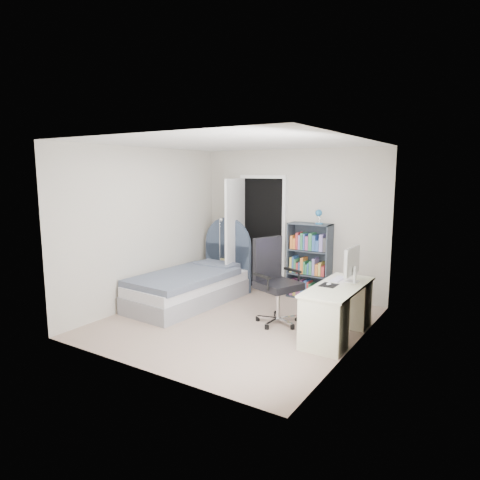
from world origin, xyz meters
The scene contains 8 objects.
room_shell centered at (0.00, 0.00, 1.25)m, with size 3.50×3.70×2.60m.
door centered at (-0.77, 1.52, 1.03)m, with size 0.92×0.82×2.06m.
bed centered at (-1.10, 0.41, 0.30)m, with size 1.11×2.18×1.31m.
nightstand centered at (-1.07, 1.40, 0.37)m, with size 0.38×0.38×0.57m.
floor_lamp centered at (-1.13, 1.26, 0.54)m, with size 0.19×0.19×1.32m.
bookcase centered at (0.42, 1.64, 0.60)m, with size 0.71×0.31×1.51m.
desk centered at (1.42, 0.24, 0.37)m, with size 0.56×1.40×1.15m.
office_chair centered at (0.45, 0.30, 0.66)m, with size 0.69×0.70×1.20m.
Camera 1 is at (3.17, -4.92, 2.12)m, focal length 32.00 mm.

